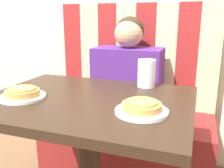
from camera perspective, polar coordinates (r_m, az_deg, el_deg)
The scene contains 9 objects.
booth_seat at distance 1.81m, azimuth 3.39°, elevation -13.27°, with size 1.13×0.52×0.45m.
booth_backrest at distance 1.83m, azimuth 5.60°, elevation 6.48°, with size 1.13×0.08×0.73m.
dining_table at distance 1.10m, azimuth -5.50°, elevation -8.85°, with size 0.87×0.67×0.75m.
person at distance 1.64m, azimuth 3.68°, elevation 2.72°, with size 0.44×0.24×0.64m.
plate_left at distance 1.11m, azimuth -19.73°, elevation -2.76°, with size 0.19×0.19×0.01m.
plate_right at distance 0.90m, azimuth 6.76°, elevation -6.22°, with size 0.19×0.19×0.01m.
pizza_left at distance 1.11m, azimuth -19.83°, elevation -1.72°, with size 0.14×0.14×0.03m.
pizza_right at distance 0.89m, azimuth 6.80°, elevation -4.95°, with size 0.14×0.14×0.03m.
drinking_cup at distance 1.22m, azimuth 7.89°, elevation 2.46°, with size 0.09×0.09×0.13m.
Camera 1 is at (0.43, -0.91, 1.08)m, focal length 40.00 mm.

